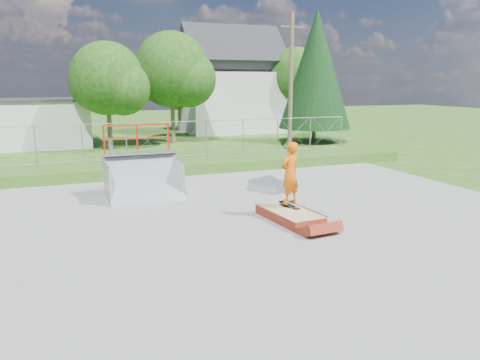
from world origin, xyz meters
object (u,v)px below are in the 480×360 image
object	(u,v)px
grind_box	(289,215)
skater	(290,175)
quarter_pipe	(143,163)
flat_bank_ramp	(273,186)

from	to	relation	value
grind_box	skater	world-z (taller)	skater
quarter_pipe	flat_bank_ramp	distance (m)	5.07
grind_box	quarter_pipe	size ratio (longest dim) A/B	0.93
grind_box	quarter_pipe	world-z (taller)	quarter_pipe
grind_box	quarter_pipe	distance (m)	5.89
grind_box	flat_bank_ramp	world-z (taller)	flat_bank_ramp
flat_bank_ramp	skater	bearing A→B (deg)	-132.06
quarter_pipe	flat_bank_ramp	xyz separation A→B (m)	(4.91, -0.56, -1.11)
flat_bank_ramp	grind_box	bearing A→B (deg)	-132.81
quarter_pipe	flat_bank_ramp	bearing A→B (deg)	-7.42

